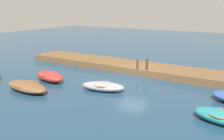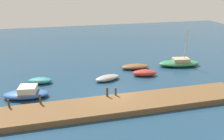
{
  "view_description": "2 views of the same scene",
  "coord_description": "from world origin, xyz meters",
  "px_view_note": "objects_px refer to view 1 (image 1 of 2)",
  "views": [
    {
      "loc": [
        -9.12,
        18.1,
        5.83
      ],
      "look_at": [
        0.03,
        3.31,
        1.38
      ],
      "focal_mm": 40.12,
      "sensor_mm": 36.0,
      "label": 1
    },
    {
      "loc": [
        -4.8,
        -19.79,
        11.06
      ],
      "look_at": [
        0.87,
        4.09,
        1.3
      ],
      "focal_mm": 35.02,
      "sensor_mm": 36.0,
      "label": 2
    }
  ],
  "objects_px": {
    "mooring_post_mid_east": "(147,64)",
    "mooring_post_east": "(137,64)",
    "rowboat_red": "(50,76)",
    "rowboat_brown": "(27,86)",
    "dinghy_teal": "(221,116)",
    "rowboat_grey": "(103,86)"
  },
  "relations": [
    {
      "from": "mooring_post_east",
      "to": "rowboat_red",
      "type": "bearing_deg",
      "value": 45.83
    },
    {
      "from": "dinghy_teal",
      "to": "rowboat_grey",
      "type": "height_order",
      "value": "dinghy_teal"
    },
    {
      "from": "rowboat_grey",
      "to": "mooring_post_east",
      "type": "distance_m",
      "value": 5.05
    },
    {
      "from": "dinghy_teal",
      "to": "mooring_post_mid_east",
      "type": "height_order",
      "value": "mooring_post_mid_east"
    },
    {
      "from": "rowboat_red",
      "to": "rowboat_brown",
      "type": "relative_size",
      "value": 0.82
    },
    {
      "from": "mooring_post_mid_east",
      "to": "mooring_post_east",
      "type": "height_order",
      "value": "mooring_post_mid_east"
    },
    {
      "from": "rowboat_red",
      "to": "mooring_post_east",
      "type": "relative_size",
      "value": 3.89
    },
    {
      "from": "rowboat_grey",
      "to": "dinghy_teal",
      "type": "bearing_deg",
      "value": 158.67
    },
    {
      "from": "rowboat_grey",
      "to": "mooring_post_mid_east",
      "type": "distance_m",
      "value": 5.18
    },
    {
      "from": "dinghy_teal",
      "to": "rowboat_brown",
      "type": "xyz_separation_m",
      "value": [
        12.5,
        1.88,
        -0.01
      ]
    },
    {
      "from": "rowboat_brown",
      "to": "mooring_post_east",
      "type": "xyz_separation_m",
      "value": [
        -4.77,
        -7.9,
        0.66
      ]
    },
    {
      "from": "dinghy_teal",
      "to": "rowboat_grey",
      "type": "xyz_separation_m",
      "value": [
        7.95,
        -1.01,
        -0.02
      ]
    },
    {
      "from": "mooring_post_mid_east",
      "to": "mooring_post_east",
      "type": "distance_m",
      "value": 0.88
    },
    {
      "from": "rowboat_grey",
      "to": "mooring_post_east",
      "type": "xyz_separation_m",
      "value": [
        -0.23,
        -5.0,
        0.67
      ]
    },
    {
      "from": "dinghy_teal",
      "to": "rowboat_red",
      "type": "relative_size",
      "value": 0.93
    },
    {
      "from": "rowboat_brown",
      "to": "rowboat_grey",
      "type": "bearing_deg",
      "value": -142.87
    },
    {
      "from": "dinghy_teal",
      "to": "rowboat_red",
      "type": "distance_m",
      "value": 12.91
    },
    {
      "from": "rowboat_red",
      "to": "mooring_post_east",
      "type": "bearing_deg",
      "value": -123.6
    },
    {
      "from": "rowboat_red",
      "to": "dinghy_teal",
      "type": "bearing_deg",
      "value": -172.53
    },
    {
      "from": "rowboat_grey",
      "to": "mooring_post_east",
      "type": "bearing_deg",
      "value": -106.71
    },
    {
      "from": "mooring_post_mid_east",
      "to": "mooring_post_east",
      "type": "relative_size",
      "value": 1.19
    },
    {
      "from": "rowboat_red",
      "to": "mooring_post_east",
      "type": "height_order",
      "value": "mooring_post_east"
    }
  ]
}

